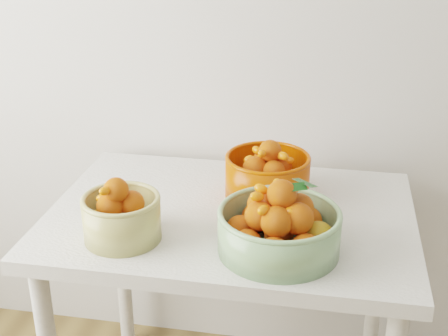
{
  "coord_description": "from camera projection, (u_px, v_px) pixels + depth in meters",
  "views": [
    {
      "loc": [
        -0.17,
        0.1,
        1.55
      ],
      "look_at": [
        -0.43,
        1.51,
        0.92
      ],
      "focal_mm": 50.0,
      "sensor_mm": 36.0,
      "label": 1
    }
  ],
  "objects": [
    {
      "name": "bowl_cream",
      "position": [
        121.0,
        216.0,
        1.56
      ],
      "size": [
        0.25,
        0.25,
        0.17
      ],
      "rotation": [
        0.0,
        0.0,
        0.29
      ],
      "color": "tan",
      "rests_on": "table"
    },
    {
      "name": "bowl_green",
      "position": [
        279.0,
        226.0,
        1.51
      ],
      "size": [
        0.31,
        0.31,
        0.19
      ],
      "rotation": [
        0.0,
        0.0,
        0.05
      ],
      "color": "#80A772",
      "rests_on": "table"
    },
    {
      "name": "table",
      "position": [
        231.0,
        242.0,
        1.76
      ],
      "size": [
        1.0,
        0.7,
        0.75
      ],
      "color": "silver",
      "rests_on": "ground"
    },
    {
      "name": "bowl_orange",
      "position": [
        268.0,
        175.0,
        1.77
      ],
      "size": [
        0.27,
        0.27,
        0.17
      ],
      "rotation": [
        0.0,
        0.0,
        -0.12
      ],
      "color": "#C33703",
      "rests_on": "table"
    }
  ]
}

